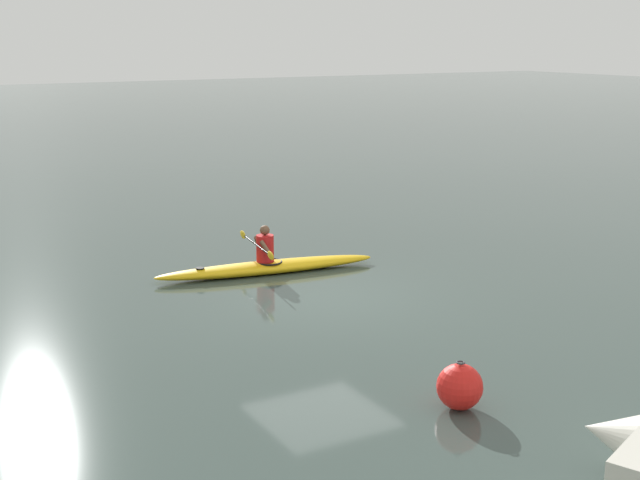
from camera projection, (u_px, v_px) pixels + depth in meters
The scene contains 4 objects.
ground_plane at pixel (321, 297), 16.79m from camera, with size 160.00×160.00×0.00m, color #384742.
kayak at pixel (267, 267), 18.43m from camera, with size 4.91×1.36×0.27m.
kayaker at pixel (264, 246), 18.30m from camera, with size 0.59×2.38×0.79m.
mooring_buoy_red_near at pixel (460, 387), 11.71m from camera, with size 0.64×0.64×0.68m.
Camera 1 is at (8.02, 13.93, 4.99)m, focal length 48.27 mm.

